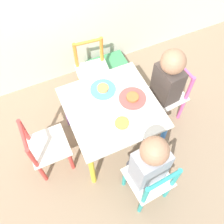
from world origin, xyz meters
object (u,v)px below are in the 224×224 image
Objects in this scene: storage_bin at (107,68)px; chair_red at (46,148)px; plate_back at (103,89)px; plate_right at (132,98)px; child_front at (148,163)px; child_right at (166,82)px; kids_table at (112,112)px; plate_front at (122,124)px; chair_pink at (168,94)px; chair_teal at (150,181)px; chair_orange at (93,72)px.

chair_red is at bearing -138.82° from storage_bin.
plate_right is at bearing -45.00° from plate_back.
plate_right is (0.11, 0.43, 0.03)m from child_front.
child_front is (0.53, -0.43, 0.18)m from chair_red.
child_right is 0.62m from child_front.
kids_table is 2.99× the size of plate_front.
chair_teal is at bearing -45.30° from chair_pink.
chair_pink is 1.49× the size of storage_bin.
chair_pink is 2.96× the size of plate_back.
plate_right is 0.93× the size of plate_front.
plate_front is (-0.05, -0.64, 0.21)m from chair_orange.
plate_front is 0.57× the size of storage_bin.
plate_back is (-0.04, 0.65, 0.21)m from chair_teal.
child_right is at bearing -43.96° from chair_orange.
child_front reaches higher than storage_bin.
child_front is 1.15m from storage_bin.
plate_front and plate_back have the same top height.
child_right is 0.73m from storage_bin.
child_front is (-0.00, 0.06, 0.18)m from chair_teal.
chair_pink is at bearing -138.43° from child_front.
child_right is (0.40, 0.54, 0.19)m from chair_teal.
storage_bin is (-0.26, 0.60, -0.18)m from chair_pink.
chair_orange reaches higher than plate_front.
plate_back is (-0.03, 0.58, 0.03)m from child_front.
chair_pink is 1.00× the size of chair_orange.
child_right is at bearing 5.19° from kids_table.
plate_back is at bearing -107.14° from chair_pink.
plate_front reaches higher than storage_bin.
child_right is (0.38, -0.46, 0.19)m from chair_orange.
chair_pink reaches higher than storage_bin.
plate_back is at bearing 90.00° from kids_table.
chair_red is 2.61× the size of plate_front.
kids_table is 1.70× the size of storage_bin.
chair_orange is at bearing -95.27° from chair_teal.
chair_pink is 0.71× the size of child_front.
kids_table is 1.14× the size of chair_red.
child_front is 3.95× the size of plate_right.
chair_pink is at bearing 7.42° from plate_right.
kids_table is 0.44m from child_front.
chair_orange is at bearing 101.26° from plate_right.
child_right is at bearing -87.58° from chair_red.
chair_teal is at bearing -84.73° from chair_orange.
chair_orange is at bearing 85.44° from plate_front.
chair_teal is at bearing -83.42° from plate_front.
kids_table is 0.52m from chair_pink.
storage_bin is at bearing -104.40° from chair_teal.
child_front is at bearing -49.02° from chair_pink.
plate_right is 0.76m from storage_bin.
kids_table is at bearing -90.00° from chair_orange.
plate_right is at bearing -90.00° from chair_red.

